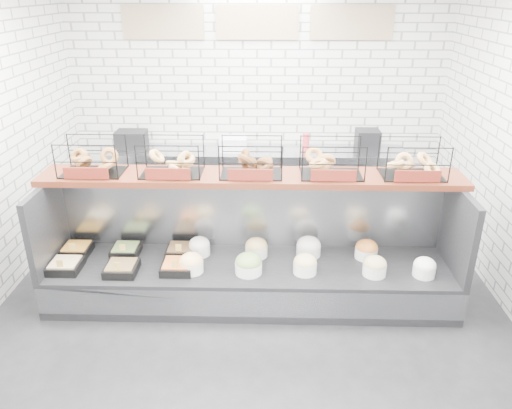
{
  "coord_description": "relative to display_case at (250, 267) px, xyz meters",
  "views": [
    {
      "loc": [
        0.17,
        -4.0,
        2.94
      ],
      "look_at": [
        0.05,
        0.45,
        0.97
      ],
      "focal_mm": 35.0,
      "sensor_mm": 36.0,
      "label": 1
    }
  ],
  "objects": [
    {
      "name": "ground",
      "position": [
        0.01,
        -0.34,
        -0.33
      ],
      "size": [
        5.5,
        5.5,
        0.0
      ],
      "primitive_type": "plane",
      "color": "black",
      "rests_on": "ground"
    },
    {
      "name": "room_shell",
      "position": [
        0.01,
        0.26,
        1.73
      ],
      "size": [
        5.02,
        5.51,
        3.01
      ],
      "color": "silver",
      "rests_on": "ground"
    },
    {
      "name": "display_case",
      "position": [
        0.0,
        0.0,
        0.0
      ],
      "size": [
        4.0,
        0.9,
        1.2
      ],
      "color": "black",
      "rests_on": "ground"
    },
    {
      "name": "bagel_shelf",
      "position": [
        0.01,
        0.18,
        1.05
      ],
      "size": [
        4.1,
        0.5,
        0.4
      ],
      "color": "#461A0F",
      "rests_on": "display_case"
    },
    {
      "name": "prep_counter",
      "position": [
        0.0,
        2.09,
        0.14
      ],
      "size": [
        4.0,
        0.6,
        1.2
      ],
      "color": "#93969B",
      "rests_on": "ground"
    }
  ]
}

